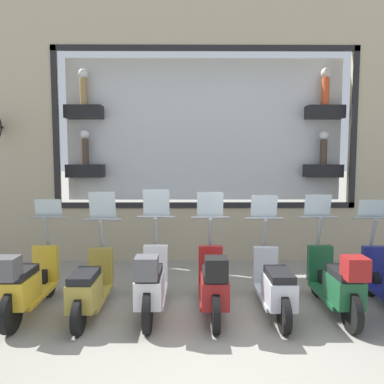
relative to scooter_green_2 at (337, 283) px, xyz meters
name	(u,v)px	position (x,y,z in m)	size (l,w,h in m)	color
ground_plane	(216,335)	(-0.54, 1.72, -0.48)	(120.00, 120.00, 0.00)	gray
building_facade	(205,46)	(3.06, 1.72, 4.08)	(1.21, 36.00, 8.93)	tan
scooter_green_2	(337,283)	(0.00, 0.00, 0.00)	(1.80, 0.60, 1.63)	black
scooter_silver_3	(274,285)	(0.06, 0.86, -0.05)	(1.80, 0.60, 1.62)	black
scooter_red_4	(213,283)	(0.00, 1.72, 0.00)	(1.80, 0.61, 1.67)	black
scooter_white_5	(151,282)	(0.00, 2.58, 0.01)	(1.81, 0.60, 1.71)	black
scooter_olive_6	(90,286)	(0.06, 3.44, -0.06)	(1.79, 0.61, 1.68)	black
scooter_yellow_7	(27,283)	(0.00, 4.30, 0.00)	(1.81, 0.61, 1.56)	black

